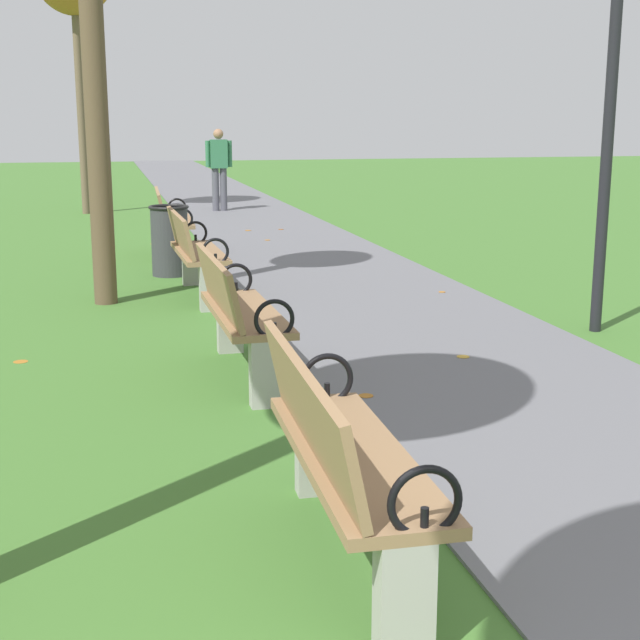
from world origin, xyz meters
TOP-DOWN VIEW (x-y plane):
  - paved_walkway at (1.26, 18.00)m, footprint 2.51×44.00m
  - park_bench_2 at (-0.50, 2.98)m, footprint 0.51×1.61m
  - park_bench_3 at (-0.50, 5.91)m, footprint 0.50×1.61m
  - park_bench_4 at (-0.50, 9.03)m, footprint 0.51×1.61m
  - park_bench_5 at (-0.50, 12.09)m, footprint 0.53×1.62m
  - pedestrian_walking at (0.90, 17.92)m, footprint 0.53×0.23m
  - trash_bin at (-0.65, 10.49)m, footprint 0.48×0.48m
  - lamp_post at (2.81, 6.64)m, footprint 0.28×0.28m
  - scattered_leaves at (-0.24, 8.48)m, footprint 4.58×13.80m

SIDE VIEW (x-z plane):
  - paved_walkway at x=1.26m, z-range 0.00..0.02m
  - scattered_leaves at x=-0.24m, z-range 0.00..0.02m
  - trash_bin at x=-0.65m, z-range 0.00..0.84m
  - park_bench_2 at x=-0.50m, z-range 0.04..0.93m
  - park_bench_3 at x=-0.50m, z-range 0.04..0.93m
  - park_bench_4 at x=-0.50m, z-range 0.04..0.93m
  - park_bench_5 at x=-0.50m, z-range 0.04..0.93m
  - pedestrian_walking at x=0.90m, z-range 0.12..1.74m
  - lamp_post at x=2.81m, z-range 0.57..4.05m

